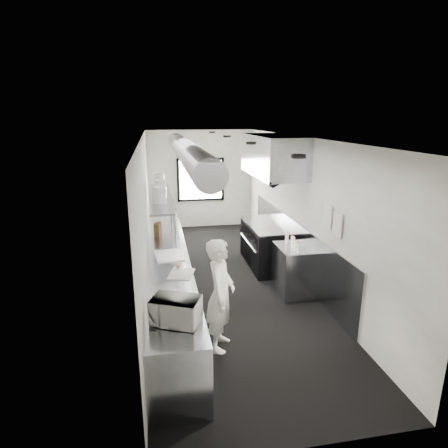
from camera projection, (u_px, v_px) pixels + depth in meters
name	position (u px, v px, depth m)	size (l,w,h in m)	color
floor	(226.00, 282.00, 7.54)	(3.00, 8.00, 0.01)	black
ceiling	(226.00, 138.00, 6.77)	(3.00, 8.00, 0.01)	silver
wall_back	(201.00, 180.00, 10.94)	(3.00, 0.02, 2.80)	silver
wall_front	(310.00, 323.00, 3.37)	(3.00, 0.02, 2.80)	silver
wall_left	(145.00, 217.00, 6.90)	(0.02, 8.00, 2.80)	silver
wall_right	(302.00, 210.00, 7.42)	(0.02, 8.00, 2.80)	silver
wall_cladding	(293.00, 246.00, 7.93)	(0.03, 5.50, 1.10)	#8F969C
hvac_duct	(186.00, 150.00, 7.10)	(0.40, 0.40, 6.40)	#989AA0
service_window	(201.00, 180.00, 10.91)	(1.36, 0.05, 1.25)	silver
exhaust_hood	(273.00, 156.00, 7.74)	(0.81, 2.20, 0.88)	#8F969C
prep_counter	(168.00, 275.00, 6.75)	(0.70, 6.00, 0.90)	#8F969C
pass_shelf	(161.00, 198.00, 7.86)	(0.45, 3.00, 0.68)	#8F969C
range	(267.00, 245.00, 8.25)	(0.88, 1.60, 0.94)	black
bottle_station	(295.00, 270.00, 6.96)	(0.65, 0.80, 0.90)	#8F969C
far_work_table	(163.00, 220.00, 10.24)	(0.70, 1.20, 0.90)	#8F969C
notice_sheet_a	(328.00, 216.00, 6.22)	(0.02, 0.28, 0.38)	silver
notice_sheet_b	(337.00, 224.00, 5.90)	(0.02, 0.28, 0.38)	silver
line_cook	(220.00, 295.00, 5.21)	(0.59, 0.39, 1.61)	white
microwave	(176.00, 310.00, 4.31)	(0.50, 0.38, 0.30)	white
deli_tub_a	(157.00, 315.00, 4.41)	(0.14, 0.14, 0.10)	#A1AC9E
deli_tub_b	(157.00, 298.00, 4.80)	(0.14, 0.14, 0.10)	#A1AC9E
newspaper	(181.00, 274.00, 5.66)	(0.34, 0.43, 0.01)	white
small_plate	(179.00, 268.00, 5.86)	(0.17, 0.17, 0.01)	silver
pastry	(179.00, 265.00, 5.85)	(0.08, 0.08, 0.08)	tan
cutting_board	(169.00, 255.00, 6.39)	(0.44, 0.59, 0.02)	white
knife_block	(158.00, 229.00, 7.47)	(0.11, 0.23, 0.25)	#4D301B
plate_stack_a	(159.00, 195.00, 7.21)	(0.26, 0.26, 0.31)	silver
plate_stack_b	(159.00, 193.00, 7.48)	(0.22, 0.22, 0.28)	silver
plate_stack_c	(160.00, 187.00, 8.01)	(0.22, 0.22, 0.31)	silver
plate_stack_d	(159.00, 182.00, 8.47)	(0.24, 0.24, 0.37)	silver
squeeze_bottle_a	(298.00, 248.00, 6.51)	(0.06, 0.06, 0.17)	white
squeeze_bottle_b	(295.00, 246.00, 6.63)	(0.06, 0.06, 0.17)	white
squeeze_bottle_c	(293.00, 243.00, 6.75)	(0.07, 0.07, 0.20)	white
squeeze_bottle_d	(292.00, 241.00, 6.90)	(0.06, 0.06, 0.18)	white
squeeze_bottle_e	(287.00, 237.00, 7.07)	(0.07, 0.07, 0.20)	white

